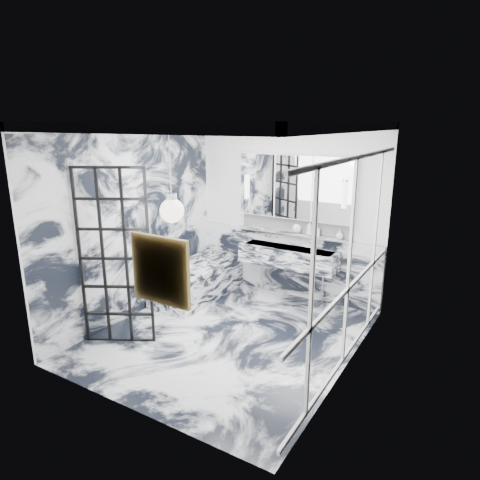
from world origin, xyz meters
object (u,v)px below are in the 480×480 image
Objects in this scene: crittall_door at (115,258)px; mirror_cabinet at (295,187)px; trough_sink at (288,256)px; bathtub at (197,281)px.

crittall_door is 2.95m from mirror_cabinet.
trough_sink reaches higher than bathtub.
bathtub is at bearing -147.94° from mirror_cabinet.
crittall_door is at bearing -89.36° from bathtub.
crittall_door is at bearing -118.64° from trough_sink.
mirror_cabinet is at bearing 33.81° from crittall_door.
crittall_door is 1.93m from bathtub.
bathtub is at bearing -153.52° from trough_sink.
trough_sink is (1.31, 2.39, -0.41)m from crittall_door.
mirror_cabinet is (-0.00, 0.17, 1.09)m from trough_sink.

